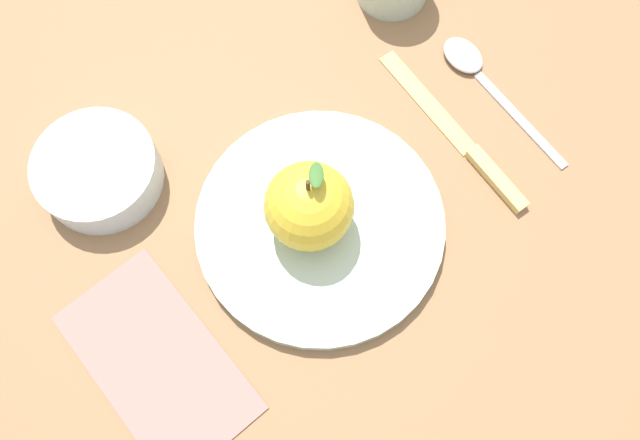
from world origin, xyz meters
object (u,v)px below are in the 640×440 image
Objects in this scene: apple at (309,206)px; spoon at (476,70)px; dinner_plate at (320,224)px; side_bowl at (97,169)px; linen_napkin at (157,362)px; knife at (464,143)px.

apple reaches higher than spoon.
dinner_plate is 2.01× the size of side_bowl.
spoon is at bearing -30.69° from side_bowl.
spoon is 0.42m from linen_napkin.
apple is 0.50× the size of linen_napkin.
dinner_plate is at bearing -51.44° from apple.
spoon is (0.23, -0.01, -0.00)m from dinner_plate.
spoon reaches higher than linen_napkin.
apple is 0.21m from side_bowl.
spoon is (0.07, 0.04, 0.00)m from knife.
knife is at bearing -12.07° from linen_napkin.
dinner_plate is at bearing -61.96° from side_bowl.
apple reaches higher than knife.
apple is 0.25m from spoon.
apple is 0.18m from knife.
knife is at bearing -19.19° from apple.
knife is 0.09m from spoon.
side_bowl reaches higher than linen_napkin.
knife is (0.17, -0.06, -0.05)m from apple.
linen_napkin is at bearing -117.95° from side_bowl.
apple is 0.44× the size of knife.
side_bowl is (-0.10, 0.18, -0.03)m from apple.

